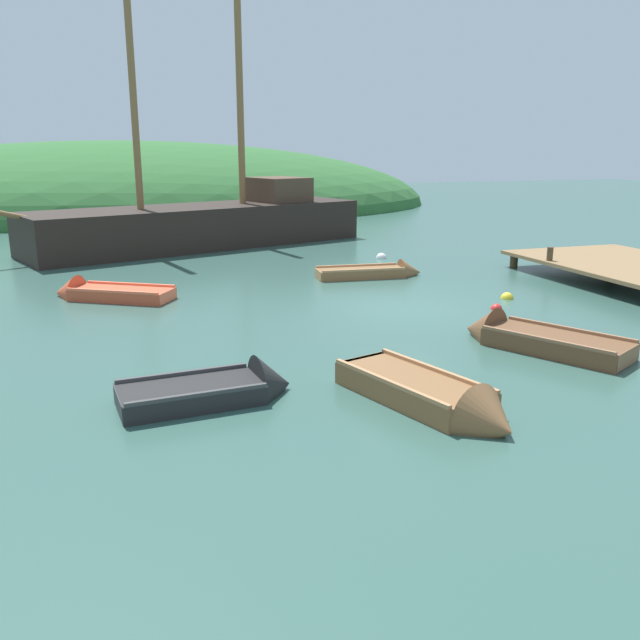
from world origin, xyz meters
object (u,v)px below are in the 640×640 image
object	(u,v)px
rowboat_near_dock	(435,401)
rowboat_outer_right	(222,393)
buoy_white	(381,258)
buoy_red	(496,309)
rowboat_outer_left	(103,295)
rowboat_portside	(530,341)
buoy_yellow	(507,299)
rowboat_center	(376,274)
sailing_ship	(203,231)

from	to	relation	value
rowboat_near_dock	rowboat_outer_right	bearing A→B (deg)	-133.05
buoy_white	buoy_red	distance (m)	8.89
rowboat_outer_left	rowboat_outer_right	size ratio (longest dim) A/B	1.17
rowboat_outer_left	rowboat_near_dock	distance (m)	11.74
rowboat_outer_left	buoy_white	bearing A→B (deg)	-126.85
rowboat_portside	buoy_red	bearing A→B (deg)	-48.81
rowboat_outer_left	buoy_yellow	size ratio (longest dim) A/B	9.87
rowboat_portside	buoy_yellow	bearing A→B (deg)	-55.67
rowboat_center	rowboat_near_dock	size ratio (longest dim) A/B	0.97
sailing_ship	rowboat_outer_right	xyz separation A→B (m)	(-2.52, -18.65, -0.55)
rowboat_outer_right	buoy_yellow	distance (m)	10.67
rowboat_center	rowboat_outer_right	distance (m)	11.85
rowboat_outer_right	sailing_ship	bearing A→B (deg)	77.15
rowboat_outer_left	rowboat_near_dock	world-z (taller)	rowboat_near_dock
sailing_ship	rowboat_outer_right	world-z (taller)	sailing_ship
rowboat_center	rowboat_outer_right	bearing A→B (deg)	-121.11
rowboat_center	rowboat_near_dock	world-z (taller)	rowboat_near_dock
rowboat_portside	rowboat_outer_right	size ratio (longest dim) A/B	1.23
buoy_white	rowboat_outer_left	bearing A→B (deg)	-158.28
buoy_yellow	buoy_red	xyz separation A→B (m)	(-1.03, -1.06, 0.00)
rowboat_outer_left	buoy_red	world-z (taller)	rowboat_outer_left
rowboat_near_dock	buoy_white	bearing A→B (deg)	142.65
rowboat_portside	rowboat_outer_left	bearing A→B (deg)	20.01
sailing_ship	buoy_white	distance (m)	8.27
rowboat_outer_right	rowboat_center	bearing A→B (deg)	48.94
rowboat_center	rowboat_near_dock	distance (m)	11.77
rowboat_outer_left	sailing_ship	bearing A→B (deg)	-82.87
rowboat_portside	buoy_yellow	xyz separation A→B (m)	(2.27, 4.33, -0.13)
rowboat_near_dock	rowboat_portside	bearing A→B (deg)	107.82
sailing_ship	rowboat_outer_left	xyz separation A→B (m)	(-4.38, -9.70, -0.55)
rowboat_portside	buoy_white	world-z (taller)	rowboat_portside
rowboat_portside	buoy_red	world-z (taller)	rowboat_portside
sailing_ship	rowboat_near_dock	xyz separation A→B (m)	(0.79, -20.24, -0.51)
sailing_ship	rowboat_portside	xyz separation A→B (m)	(4.46, -17.66, -0.52)
sailing_ship	rowboat_outer_left	distance (m)	10.65
rowboat_portside	rowboat_near_dock	bearing A→B (deg)	97.25
buoy_red	rowboat_outer_right	bearing A→B (deg)	-152.56
rowboat_center	rowboat_portside	bearing A→B (deg)	-85.05
rowboat_outer_left	rowboat_center	bearing A→B (deg)	-144.38
rowboat_near_dock	rowboat_portside	distance (m)	4.49
buoy_white	buoy_red	world-z (taller)	buoy_white
buoy_yellow	buoy_white	distance (m)	7.84
rowboat_near_dock	rowboat_portside	xyz separation A→B (m)	(3.67, 2.59, -0.01)
rowboat_portside	buoy_red	distance (m)	3.50
rowboat_near_dock	buoy_red	distance (m)	7.64
sailing_ship	rowboat_center	bearing A→B (deg)	96.57
sailing_ship	buoy_red	size ratio (longest dim) A/B	55.09
rowboat_outer_right	buoy_white	world-z (taller)	rowboat_outer_right
rowboat_portside	rowboat_outer_right	bearing A→B (deg)	70.19
sailing_ship	buoy_yellow	world-z (taller)	sailing_ship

